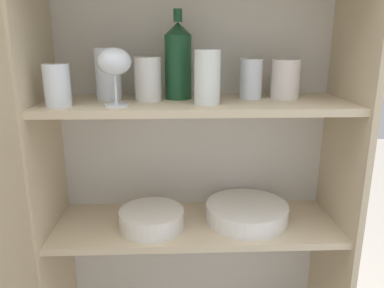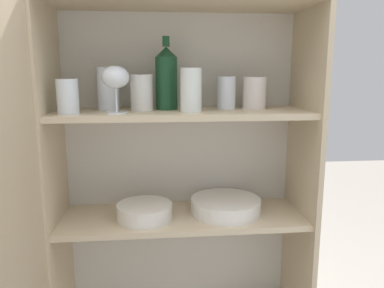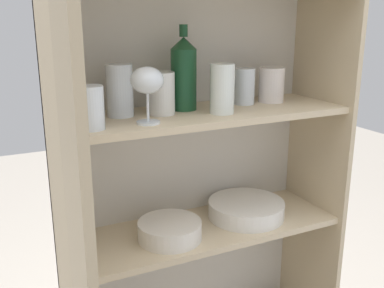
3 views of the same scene
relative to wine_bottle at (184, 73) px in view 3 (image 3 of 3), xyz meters
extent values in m
cube|color=silver|center=(0.05, 0.10, -0.53)|extent=(0.89, 0.02, 1.52)
cube|color=#CCB793|center=(-0.38, -0.05, -0.53)|extent=(0.02, 0.32, 1.52)
cube|color=#CCB793|center=(0.49, -0.05, -0.53)|extent=(0.02, 0.32, 1.52)
cube|color=beige|center=(0.05, -0.05, -0.49)|extent=(0.85, 0.28, 0.02)
cube|color=beige|center=(0.05, -0.05, -0.12)|extent=(0.85, 0.28, 0.02)
cylinder|color=white|center=(-0.08, -0.03, -0.05)|extent=(0.08, 0.08, 0.12)
cylinder|color=white|center=(-0.20, -0.01, -0.04)|extent=(0.07, 0.07, 0.15)
cylinder|color=white|center=(-0.31, -0.12, -0.05)|extent=(0.07, 0.07, 0.11)
cylinder|color=silver|center=(0.31, -0.01, -0.05)|extent=(0.08, 0.08, 0.11)
cylinder|color=white|center=(0.08, -0.10, -0.04)|extent=(0.07, 0.07, 0.14)
cylinder|color=white|center=(0.21, 0.00, -0.05)|extent=(0.07, 0.07, 0.11)
cylinder|color=white|center=(-0.16, -0.12, -0.11)|extent=(0.06, 0.06, 0.01)
cylinder|color=white|center=(-0.16, -0.12, -0.07)|extent=(0.01, 0.01, 0.07)
ellipsoid|color=white|center=(-0.16, -0.12, 0.01)|extent=(0.09, 0.09, 0.07)
cylinder|color=#194728|center=(0.00, 0.00, -0.02)|extent=(0.08, 0.08, 0.18)
cone|color=#194728|center=(0.00, 0.00, 0.09)|extent=(0.08, 0.08, 0.03)
cylinder|color=#194728|center=(0.00, 0.00, 0.12)|extent=(0.02, 0.02, 0.03)
cylinder|color=white|center=(0.21, -0.04, -0.48)|extent=(0.25, 0.25, 0.01)
cylinder|color=white|center=(0.21, -0.04, -0.47)|extent=(0.25, 0.25, 0.01)
cylinder|color=white|center=(0.21, -0.04, -0.46)|extent=(0.25, 0.25, 0.01)
cylinder|color=white|center=(0.21, -0.04, -0.45)|extent=(0.25, 0.25, 0.01)
cylinder|color=white|center=(0.21, -0.04, -0.44)|extent=(0.25, 0.25, 0.01)
cylinder|color=white|center=(0.21, -0.04, -0.43)|extent=(0.25, 0.25, 0.01)
cylinder|color=silver|center=(-0.08, -0.08, -0.46)|extent=(0.19, 0.19, 0.06)
torus|color=silver|center=(-0.08, -0.08, -0.43)|extent=(0.19, 0.19, 0.01)
camera|label=1|loc=(0.00, -1.09, 0.06)|focal=35.00mm
camera|label=2|loc=(-0.04, -1.31, 0.02)|focal=35.00mm
camera|label=3|loc=(-0.56, -1.20, 0.16)|focal=42.00mm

